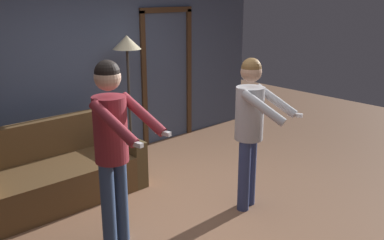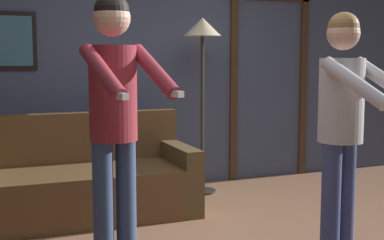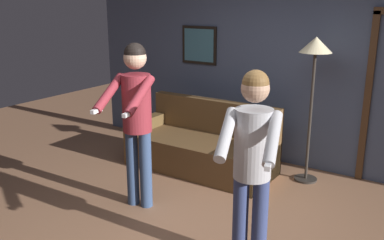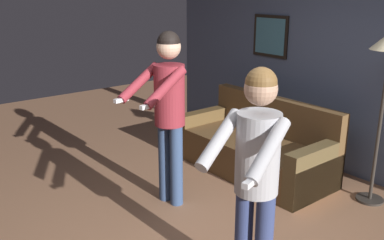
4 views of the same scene
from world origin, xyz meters
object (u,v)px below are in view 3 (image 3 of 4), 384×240
object	(u,v)px
torchiere_lamp	(315,59)
person_standing_right	(252,154)
person_standing_left	(136,110)
couch	(202,148)

from	to	relation	value
torchiere_lamp	person_standing_right	bearing A→B (deg)	-84.57
torchiere_lamp	person_standing_right	xyz separation A→B (m)	(0.19, -1.99, -0.50)
person_standing_left	person_standing_right	xyz separation A→B (m)	(1.47, -0.33, -0.07)
torchiere_lamp	person_standing_left	bearing A→B (deg)	-127.79
couch	torchiere_lamp	world-z (taller)	torchiere_lamp
couch	person_standing_left	xyz separation A→B (m)	(-0.00, -1.28, 0.79)
person_standing_right	person_standing_left	bearing A→B (deg)	167.29
couch	torchiere_lamp	xyz separation A→B (m)	(1.28, 0.38, 1.22)
person_standing_right	couch	bearing A→B (deg)	132.41
torchiere_lamp	person_standing_right	world-z (taller)	torchiere_lamp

